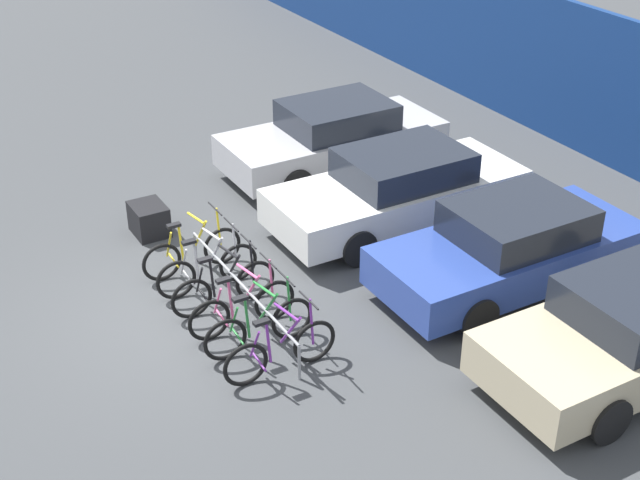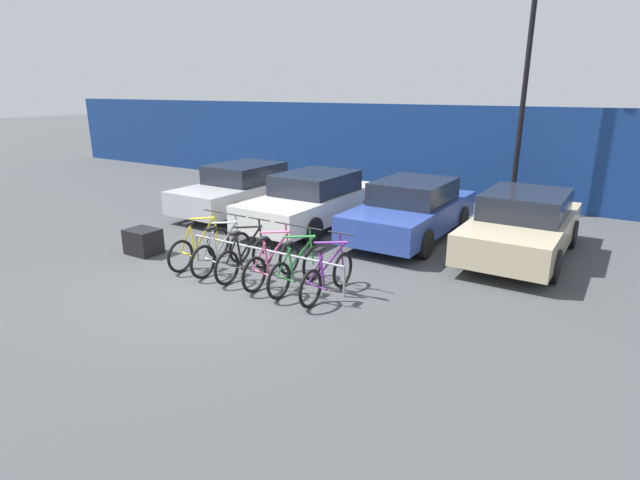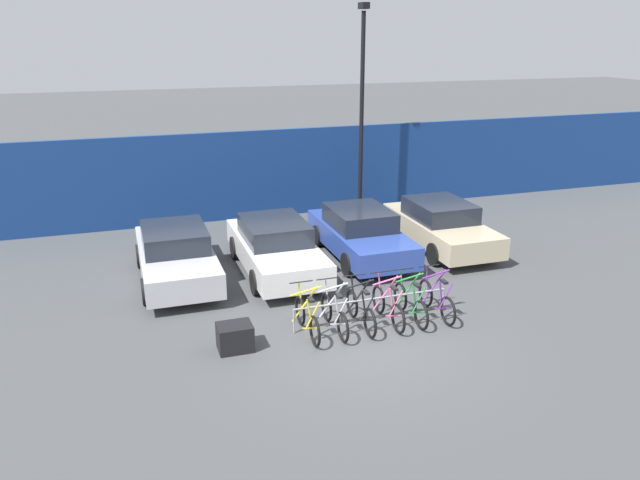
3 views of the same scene
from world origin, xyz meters
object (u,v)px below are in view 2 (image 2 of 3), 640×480
Objects in this scene: bicycle_silver at (222,252)px; car_beige at (522,225)px; bicycle_green at (297,269)px; lamp_post at (526,74)px; car_blue at (411,210)px; cargo_crate at (143,242)px; bicycle_purple at (327,276)px; car_silver at (244,188)px; car_white at (314,200)px; bike_rack at (263,253)px; bicycle_black at (246,258)px; bicycle_pink at (273,264)px; bicycle_yellow at (200,247)px.

car_beige is at bearing 41.31° from bicycle_silver.
lamp_post is (1.95, 7.97, 3.47)m from bicycle_green.
car_blue is 6.21× the size of cargo_crate.
cargo_crate is at bearing -179.18° from bicycle_purple.
bicycle_green is 1.00× the size of bicycle_purple.
car_beige reaches higher than bicycle_green.
car_white is (2.59, -0.21, 0.00)m from car_silver.
bike_rack is at bearing -134.11° from car_beige.
bicycle_black and bicycle_pink have the same top height.
car_white is at bearing 115.98° from bicycle_pink.
bicycle_yellow is at bearing 178.87° from bicycle_purple.
bike_rack is 0.78× the size of car_white.
lamp_post is at bearing 70.09° from bike_rack.
car_blue is at bearing 83.54° from bicycle_green.
bicycle_black is (-0.31, -0.15, -0.11)m from bike_rack.
car_blue is at bearing 51.56° from bicycle_yellow.
car_beige is 0.62× the size of lamp_post.
car_blue reaches higher than cargo_crate.
bicycle_silver is 0.61m from bicycle_black.
bike_rack is at bearing 173.32° from bicycle_purple.
bicycle_pink is 0.25× the size of lamp_post.
lamp_post reaches higher than bicycle_purple.
bicycle_purple is 2.44× the size of cargo_crate.
bike_rack is 5.44m from car_silver.
lamp_post is (4.37, 7.97, 3.47)m from bicycle_yellow.
cargo_crate is (-4.44, -4.31, -0.42)m from car_blue.
bicycle_green is at bearing 2.27° from cargo_crate.
bicycle_silver is 1.80m from bicycle_green.
bicycle_black is 0.25× the size of lamp_post.
bike_rack is 0.38m from bicycle_pink.
bicycle_silver is at bearing -118.45° from car_blue.
car_beige reaches higher than bike_rack.
bike_rack is 1.54m from bicycle_purple.
bicycle_green is at bearing -3.88° from bicycle_yellow.
bicycle_black is 4.48m from car_blue.
bike_rack is 5.56m from car_beige.
car_silver reaches higher than bike_rack.
car_silver is (-2.91, 4.00, 0.31)m from bicycle_silver.
bicycle_silver is (-0.92, -0.15, -0.11)m from bike_rack.
bicycle_pink is 4.12m from car_white.
bicycle_yellow and bicycle_silver have the same top height.
bicycle_yellow is 1.00× the size of bicycle_black.
bicycle_yellow is at bearing 179.70° from bicycle_green.
bicycle_silver is 4.96m from car_silver.
bike_rack is 1.54m from bicycle_yellow.
bicycle_purple reaches higher than cargo_crate.
car_white reaches higher than bicycle_purple.
car_blue reaches higher than bike_rack.
car_white reaches higher than bicycle_green.
bicycle_green is (2.41, 0.00, 0.00)m from bicycle_yellow.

